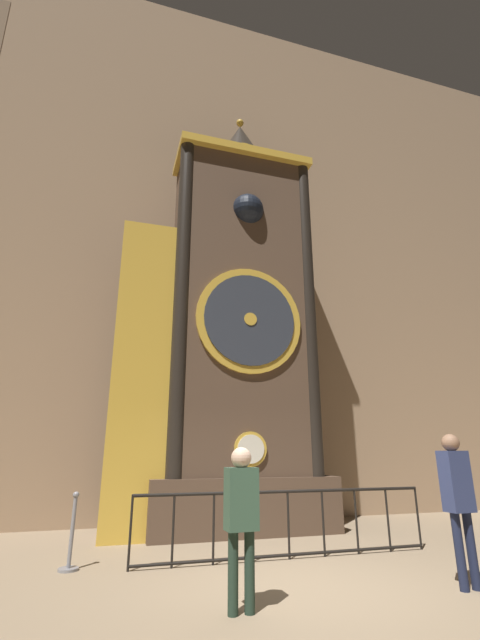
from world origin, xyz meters
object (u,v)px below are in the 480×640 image
object	(u,v)px
clock_tower	(225,327)
visitor_far	(457,492)
stanchion_post	(71,544)
visitor_near	(241,509)

from	to	relation	value
clock_tower	visitor_far	distance (m)	5.86
stanchion_post	visitor_near	bearing A→B (deg)	-51.78
clock_tower	visitor_far	bearing A→B (deg)	-67.04
visitor_near	stanchion_post	world-z (taller)	visitor_near
visitor_near	visitor_far	distance (m)	2.86
visitor_near	stanchion_post	size ratio (longest dim) A/B	1.59
clock_tower	visitor_near	xyz separation A→B (m)	(-0.96, -4.44, -3.37)
clock_tower	visitor_near	bearing A→B (deg)	-102.27
visitor_near	visitor_far	xyz separation A→B (m)	(2.86, -0.04, 0.10)
visitor_near	clock_tower	bearing A→B (deg)	74.68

